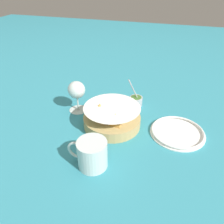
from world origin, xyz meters
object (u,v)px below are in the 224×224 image
beer_mug (92,155)px  food_basket (112,117)px  sauce_cup (136,101)px  wine_glass (77,91)px  side_plate (177,132)px

beer_mug → food_basket: bearing=-89.0°
sauce_cup → beer_mug: (0.05, 0.39, 0.02)m
food_basket → beer_mug: size_ratio=1.70×
food_basket → beer_mug: (-0.00, 0.22, 0.01)m
beer_mug → wine_glass: bearing=-57.7°
beer_mug → sauce_cup: bearing=-97.8°
sauce_cup → wine_glass: size_ratio=0.90×
wine_glass → side_plate: 0.43m
wine_glass → beer_mug: 0.33m
food_basket → side_plate: size_ratio=1.09×
beer_mug → side_plate: 0.35m
wine_glass → beer_mug: (-0.18, 0.28, -0.05)m
wine_glass → sauce_cup: bearing=-153.4°
sauce_cup → beer_mug: size_ratio=0.94×
beer_mug → side_plate: size_ratio=0.64×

